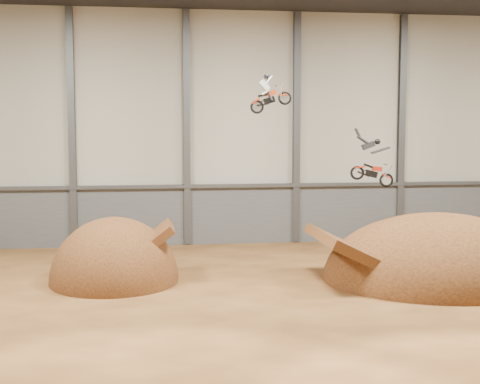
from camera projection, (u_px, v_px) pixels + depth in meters
name	position (u px, v px, depth m)	size (l,w,h in m)	color
floor	(295.00, 308.00, 26.18)	(40.00, 40.00, 0.00)	#543116
back_wall	(242.00, 128.00, 40.30)	(40.00, 0.10, 14.00)	#BAB7A5
lower_band_back	(242.00, 215.00, 40.70)	(39.80, 0.18, 3.50)	#54585C
steel_rail	(242.00, 186.00, 40.38)	(39.80, 0.35, 0.20)	#47494F
steel_column_1	(72.00, 128.00, 38.72)	(0.40, 0.36, 13.90)	#47494F
steel_column_2	(187.00, 128.00, 39.64)	(0.40, 0.36, 13.90)	#47494F
steel_column_3	(296.00, 128.00, 40.56)	(0.40, 0.36, 13.90)	#47494F
steel_column_4	(401.00, 128.00, 41.48)	(0.40, 0.36, 13.90)	#47494F
takeoff_ramp	(115.00, 281.00, 30.87)	(5.90, 6.81, 5.90)	#402210
landing_ramp	(437.00, 279.00, 31.14)	(10.76, 9.51, 6.21)	#402210
fmx_rider_a	(273.00, 90.00, 28.94)	(1.84, 0.70, 1.67)	red
fmx_rider_b	(370.00, 158.00, 30.64)	(2.68, 0.77, 2.30)	red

